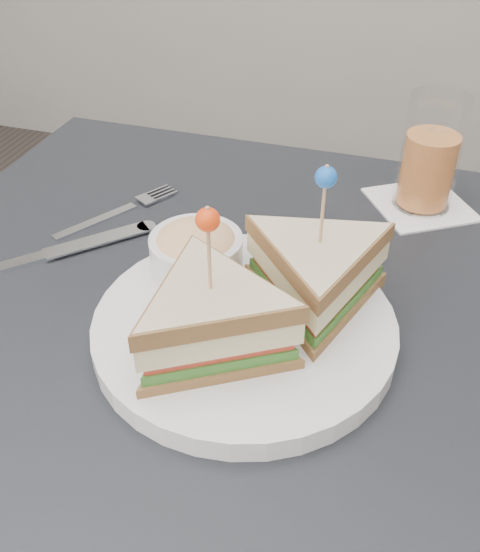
% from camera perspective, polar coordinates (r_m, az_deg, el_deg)
% --- Properties ---
extents(table, '(0.80, 0.80, 0.75)m').
position_cam_1_polar(table, '(0.67, -1.09, -8.94)').
color(table, black).
rests_on(table, ground).
extents(plate_meal, '(0.32, 0.31, 0.17)m').
position_cam_1_polar(plate_meal, '(0.57, 1.28, -2.02)').
color(plate_meal, white).
rests_on(plate_meal, table).
extents(cutlery_fork, '(0.11, 0.16, 0.01)m').
position_cam_1_polar(cutlery_fork, '(0.79, -10.83, 6.06)').
color(cutlery_fork, silver).
rests_on(cutlery_fork, table).
extents(cutlery_knife, '(0.17, 0.18, 0.01)m').
position_cam_1_polar(cutlery_knife, '(0.73, -16.91, 2.05)').
color(cutlery_knife, white).
rests_on(cutlery_knife, table).
extents(drink_set, '(0.16, 0.16, 0.14)m').
position_cam_1_polar(drink_set, '(0.80, 17.15, 10.25)').
color(drink_set, white).
rests_on(drink_set, table).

